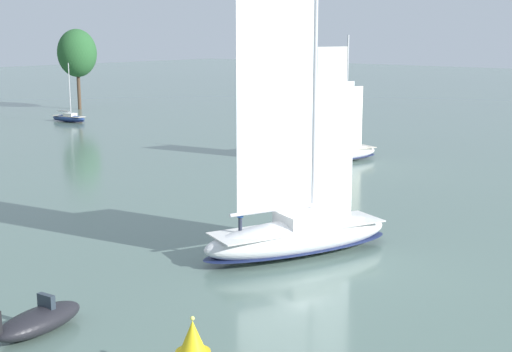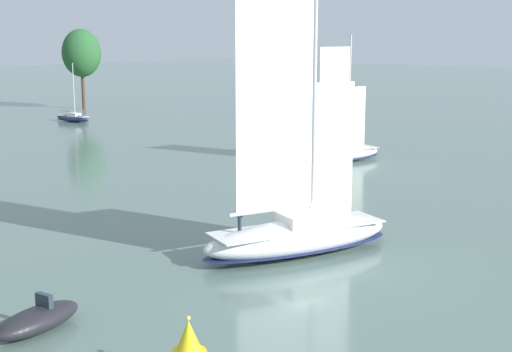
# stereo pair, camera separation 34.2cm
# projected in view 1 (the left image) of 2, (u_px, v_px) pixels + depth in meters

# --- Properties ---
(ground_plane) EXTENTS (400.00, 400.00, 0.00)m
(ground_plane) POSITION_uv_depth(u_px,v_px,m) (298.00, 254.00, 38.46)
(ground_plane) COLOR slate
(tree_shore_left) EXTENTS (5.90, 5.90, 12.15)m
(tree_shore_left) POSITION_uv_depth(u_px,v_px,m) (77.00, 53.00, 107.96)
(tree_shore_left) COLOR #4C3828
(tree_shore_left) RESTS_ON ground
(sailboat_main) EXTENTS (11.59, 6.94, 15.40)m
(sailboat_main) POSITION_uv_depth(u_px,v_px,m) (299.00, 232.00, 38.23)
(sailboat_main) COLOR silver
(sailboat_main) RESTS_ON ground
(sailboat_moored_near_marina) EXTENTS (8.66, 4.66, 11.47)m
(sailboat_moored_near_marina) POSITION_uv_depth(u_px,v_px,m) (340.00, 151.00, 65.55)
(sailboat_moored_near_marina) COLOR silver
(sailboat_moored_near_marina) RESTS_ON ground
(sailboat_moored_far_slip) EXTENTS (2.51, 5.78, 7.72)m
(sailboat_moored_far_slip) POSITION_uv_depth(u_px,v_px,m) (69.00, 118.00, 94.25)
(sailboat_moored_far_slip) COLOR navy
(sailboat_moored_far_slip) RESTS_ON ground
(motor_tender) EXTENTS (4.24, 2.17, 1.56)m
(motor_tender) POSITION_uv_depth(u_px,v_px,m) (39.00, 320.00, 28.31)
(motor_tender) COLOR black
(motor_tender) RESTS_ON ground
(channel_buoy) EXTENTS (1.23, 1.23, 2.21)m
(channel_buoy) POSITION_uv_depth(u_px,v_px,m) (193.00, 352.00, 24.64)
(channel_buoy) COLOR yellow
(channel_buoy) RESTS_ON ground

